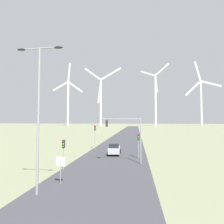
# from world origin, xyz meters

# --- Properties ---
(road_surface) EXTENTS (10.00, 240.00, 0.01)m
(road_surface) POSITION_xyz_m (0.00, 48.00, 0.00)
(road_surface) COLOR #38383D
(road_surface) RESTS_ON ground
(streetlamp) EXTENTS (3.78, 0.32, 11.21)m
(streetlamp) POSITION_xyz_m (-3.95, 8.00, 6.96)
(streetlamp) COLOR #93999E
(streetlamp) RESTS_ON ground
(stop_sign_near) EXTENTS (0.81, 0.07, 2.33)m
(stop_sign_near) POSITION_xyz_m (-3.12, 10.24, 1.62)
(stop_sign_near) COLOR #93999E
(stop_sign_near) RESTS_ON ground
(traffic_light_post_near_left) EXTENTS (0.28, 0.33, 3.31)m
(traffic_light_post_near_left) POSITION_xyz_m (-4.75, 14.58, 2.43)
(traffic_light_post_near_left) COLOR #93999E
(traffic_light_post_near_left) RESTS_ON ground
(traffic_light_post_near_right) EXTENTS (0.28, 0.34, 3.57)m
(traffic_light_post_near_right) POSITION_xyz_m (3.76, 21.59, 2.63)
(traffic_light_post_near_right) COLOR #93999E
(traffic_light_post_near_right) RESTS_ON ground
(traffic_light_post_mid_left) EXTENTS (0.28, 0.34, 4.52)m
(traffic_light_post_mid_left) POSITION_xyz_m (-4.44, 28.55, 3.29)
(traffic_light_post_mid_left) COLOR #93999E
(traffic_light_post_mid_left) RESTS_ON ground
(traffic_light_mast_overhead) EXTENTS (5.27, 0.35, 5.93)m
(traffic_light_mast_overhead) POSITION_xyz_m (2.13, 18.38, 4.29)
(traffic_light_mast_overhead) COLOR #93999E
(traffic_light_mast_overhead) RESTS_ON ground
(car_approaching) EXTENTS (2.11, 4.22, 1.83)m
(car_approaching) POSITION_xyz_m (-0.16, 24.16, 0.91)
(car_approaching) COLOR #B7BCC1
(car_approaching) RESTS_ON ground
(wind_turbine_far_left) EXTENTS (37.45, 4.73, 70.47)m
(wind_turbine_far_left) POSITION_xyz_m (-72.43, 182.00, 30.38)
(wind_turbine_far_left) COLOR white
(wind_turbine_far_left) RESTS_ON ground
(wind_turbine_left) EXTENTS (41.63, 12.56, 63.74)m
(wind_turbine_left) POSITION_xyz_m (-33.32, 174.02, 30.48)
(wind_turbine_left) COLOR white
(wind_turbine_left) RESTS_ON ground
(wind_turbine_center) EXTENTS (29.55, 14.37, 65.29)m
(wind_turbine_center) POSITION_xyz_m (23.91, 185.95, 32.28)
(wind_turbine_center) COLOR white
(wind_turbine_center) RESTS_ON ground
(wind_turbine_right) EXTENTS (37.92, 2.64, 69.90)m
(wind_turbine_right) POSITION_xyz_m (72.69, 194.02, 30.03)
(wind_turbine_right) COLOR white
(wind_turbine_right) RESTS_ON ground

